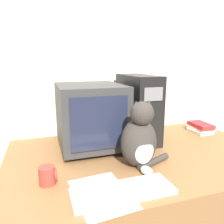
{
  "coord_description": "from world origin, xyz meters",
  "views": [
    {
      "loc": [
        -0.55,
        -0.62,
        1.28
      ],
      "look_at": [
        -0.18,
        0.5,
        1.01
      ],
      "focal_mm": 35.0,
      "sensor_mm": 36.0,
      "label": 1
    }
  ],
  "objects_px": {
    "computer_tower": "(138,108)",
    "book_stack": "(201,128)",
    "keyboard": "(123,191)",
    "crt_monitor": "(90,115)",
    "cat": "(140,139)",
    "pen": "(104,185)",
    "mug": "(48,175)"
  },
  "relations": [
    {
      "from": "keyboard",
      "to": "pen",
      "type": "distance_m",
      "value": 0.1
    },
    {
      "from": "crt_monitor",
      "to": "keyboard",
      "type": "height_order",
      "value": "crt_monitor"
    },
    {
      "from": "crt_monitor",
      "to": "pen",
      "type": "xyz_separation_m",
      "value": [
        -0.05,
        -0.47,
        -0.2
      ]
    },
    {
      "from": "crt_monitor",
      "to": "cat",
      "type": "relative_size",
      "value": 1.29
    },
    {
      "from": "book_stack",
      "to": "cat",
      "type": "bearing_deg",
      "value": -151.91
    },
    {
      "from": "keyboard",
      "to": "pen",
      "type": "bearing_deg",
      "value": 127.39
    },
    {
      "from": "crt_monitor",
      "to": "keyboard",
      "type": "bearing_deg",
      "value": -89.2
    },
    {
      "from": "pen",
      "to": "mug",
      "type": "height_order",
      "value": "mug"
    },
    {
      "from": "crt_monitor",
      "to": "book_stack",
      "type": "distance_m",
      "value": 0.87
    },
    {
      "from": "pen",
      "to": "keyboard",
      "type": "bearing_deg",
      "value": -52.61
    },
    {
      "from": "computer_tower",
      "to": "cat",
      "type": "relative_size",
      "value": 1.27
    },
    {
      "from": "computer_tower",
      "to": "cat",
      "type": "distance_m",
      "value": 0.43
    },
    {
      "from": "computer_tower",
      "to": "mug",
      "type": "bearing_deg",
      "value": -146.08
    },
    {
      "from": "crt_monitor",
      "to": "book_stack",
      "type": "height_order",
      "value": "crt_monitor"
    },
    {
      "from": "cat",
      "to": "mug",
      "type": "xyz_separation_m",
      "value": [
        -0.45,
        -0.02,
        -0.11
      ]
    },
    {
      "from": "computer_tower",
      "to": "book_stack",
      "type": "distance_m",
      "value": 0.55
    },
    {
      "from": "crt_monitor",
      "to": "keyboard",
      "type": "relative_size",
      "value": 1.07
    },
    {
      "from": "keyboard",
      "to": "cat",
      "type": "height_order",
      "value": "cat"
    },
    {
      "from": "computer_tower",
      "to": "keyboard",
      "type": "bearing_deg",
      "value": -119.42
    },
    {
      "from": "pen",
      "to": "book_stack",
      "type": "bearing_deg",
      "value": 28.07
    },
    {
      "from": "crt_monitor",
      "to": "computer_tower",
      "type": "xyz_separation_m",
      "value": [
        0.34,
        0.04,
        0.02
      ]
    },
    {
      "from": "book_stack",
      "to": "mug",
      "type": "distance_m",
      "value": 1.2
    },
    {
      "from": "keyboard",
      "to": "cat",
      "type": "xyz_separation_m",
      "value": [
        0.16,
        0.2,
        0.14
      ]
    },
    {
      "from": "computer_tower",
      "to": "book_stack",
      "type": "height_order",
      "value": "computer_tower"
    },
    {
      "from": "cat",
      "to": "book_stack",
      "type": "relative_size",
      "value": 1.8
    },
    {
      "from": "pen",
      "to": "mug",
      "type": "distance_m",
      "value": 0.25
    },
    {
      "from": "keyboard",
      "to": "book_stack",
      "type": "xyz_separation_m",
      "value": [
        0.85,
        0.56,
        0.03
      ]
    },
    {
      "from": "keyboard",
      "to": "crt_monitor",
      "type": "bearing_deg",
      "value": 90.8
    },
    {
      "from": "computer_tower",
      "to": "pen",
      "type": "distance_m",
      "value": 0.68
    },
    {
      "from": "crt_monitor",
      "to": "computer_tower",
      "type": "height_order",
      "value": "computer_tower"
    },
    {
      "from": "cat",
      "to": "book_stack",
      "type": "height_order",
      "value": "cat"
    },
    {
      "from": "pen",
      "to": "computer_tower",
      "type": "bearing_deg",
      "value": 52.57
    }
  ]
}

